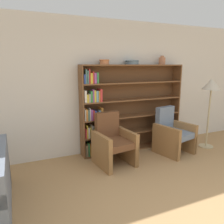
% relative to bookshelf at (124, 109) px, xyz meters
% --- Properties ---
extents(wall_back, '(12.00, 0.06, 2.75)m').
position_rel_bookshelf_xyz_m(wall_back, '(0.09, 0.17, 0.46)').
color(wall_back, silver).
rests_on(wall_back, ground).
extents(bookshelf, '(2.32, 0.30, 1.85)m').
position_rel_bookshelf_xyz_m(bookshelf, '(0.00, 0.00, 0.00)').
color(bookshelf, brown).
rests_on(bookshelf, ground).
extents(bowl_copper, '(0.21, 0.21, 0.10)m').
position_rel_bookshelf_xyz_m(bowl_copper, '(-0.45, -0.02, 1.00)').
color(bowl_copper, '#C67547').
rests_on(bowl_copper, bookshelf).
extents(bowl_terracotta, '(0.29, 0.29, 0.09)m').
position_rel_bookshelf_xyz_m(bowl_terracotta, '(0.17, -0.02, 0.99)').
color(bowl_terracotta, slate).
rests_on(bowl_terracotta, bookshelf).
extents(vase_tall, '(0.15, 0.15, 0.19)m').
position_rel_bookshelf_xyz_m(vase_tall, '(0.92, -0.02, 1.02)').
color(vase_tall, '#A36647').
rests_on(vase_tall, bookshelf).
extents(armchair_leather, '(0.72, 0.75, 0.96)m').
position_rel_bookshelf_xyz_m(armchair_leather, '(-0.49, -0.55, -0.50)').
color(armchair_leather, olive).
rests_on(armchair_leather, ground).
extents(armchair_cushioned, '(0.78, 0.81, 0.96)m').
position_rel_bookshelf_xyz_m(armchair_cushioned, '(0.89, -0.55, -0.50)').
color(armchair_cushioned, olive).
rests_on(armchair_cushioned, ground).
extents(floor_lamp, '(0.40, 0.40, 1.56)m').
position_rel_bookshelf_xyz_m(floor_lamp, '(1.83, -0.61, 0.43)').
color(floor_lamp, tan).
rests_on(floor_lamp, ground).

